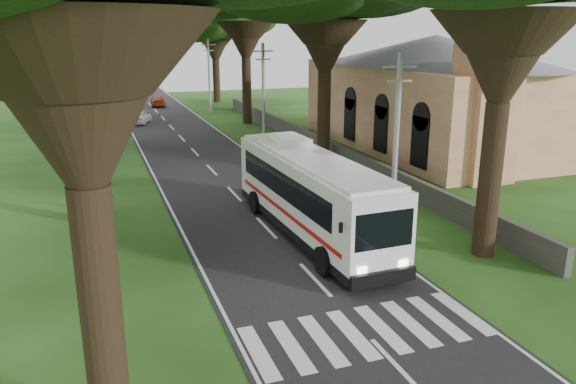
# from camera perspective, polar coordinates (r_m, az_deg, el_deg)

# --- Properties ---
(ground) EXTENTS (140.00, 140.00, 0.00)m
(ground) POSITION_cam_1_polar(r_m,az_deg,el_deg) (19.46, 5.03, -11.25)
(ground) COLOR #1F4313
(ground) RESTS_ON ground
(road) EXTENTS (8.00, 120.00, 0.04)m
(road) POSITION_cam_1_polar(r_m,az_deg,el_deg) (42.26, -9.19, 3.74)
(road) COLOR black
(road) RESTS_ON ground
(crosswalk) EXTENTS (8.00, 3.00, 0.01)m
(crosswalk) POSITION_cam_1_polar(r_m,az_deg,el_deg) (17.90, 7.76, -13.97)
(crosswalk) COLOR silver
(crosswalk) RESTS_ON ground
(property_wall) EXTENTS (0.35, 50.00, 1.20)m
(property_wall) POSITION_cam_1_polar(r_m,az_deg,el_deg) (43.69, 2.74, 5.12)
(property_wall) COLOR #383533
(property_wall) RESTS_ON ground
(church) EXTENTS (14.00, 24.00, 11.60)m
(church) POSITION_cam_1_polar(r_m,az_deg,el_deg) (45.12, 14.69, 10.51)
(church) COLOR tan
(church) RESTS_ON ground
(pole_near) EXTENTS (1.60, 0.24, 8.00)m
(pole_near) POSITION_cam_1_polar(r_m,az_deg,el_deg) (25.63, 10.92, 5.16)
(pole_near) COLOR gray
(pole_near) RESTS_ON ground
(pole_mid) EXTENTS (1.60, 0.24, 8.00)m
(pole_mid) POSITION_cam_1_polar(r_m,az_deg,el_deg) (43.85, -2.51, 9.90)
(pole_mid) COLOR gray
(pole_mid) RESTS_ON ground
(pole_far) EXTENTS (1.60, 0.24, 8.00)m
(pole_far) POSITION_cam_1_polar(r_m,az_deg,el_deg) (63.15, -8.01, 11.67)
(pole_far) COLOR gray
(pole_far) RESTS_ON ground
(tree_r_far) EXTENTS (14.04, 14.04, 13.67)m
(tree_r_far) POSITION_cam_1_polar(r_m,az_deg,el_deg) (73.40, -7.51, 17.29)
(tree_r_far) COLOR black
(tree_r_far) RESTS_ON ground
(coach_bus) EXTENTS (3.28, 12.53, 3.67)m
(coach_bus) POSITION_cam_1_polar(r_m,az_deg,el_deg) (24.93, 2.29, -0.08)
(coach_bus) COLOR white
(coach_bus) RESTS_ON ground
(distant_car_a) EXTENTS (2.85, 4.27, 1.35)m
(distant_car_a) POSITION_cam_1_polar(r_m,az_deg,el_deg) (57.70, -14.82, 7.41)
(distant_car_a) COLOR #B5B6BB
(distant_car_a) RESTS_ON road
(distant_car_b) EXTENTS (1.89, 3.71, 1.17)m
(distant_car_b) POSITION_cam_1_polar(r_m,az_deg,el_deg) (66.84, -15.93, 8.37)
(distant_car_b) COLOR #21294D
(distant_car_b) RESTS_ON road
(distant_car_c) EXTENTS (2.08, 4.36, 1.23)m
(distant_car_c) POSITION_cam_1_polar(r_m,az_deg,el_deg) (70.74, -13.05, 8.99)
(distant_car_c) COLOR maroon
(distant_car_c) RESTS_ON road
(pedestrian) EXTENTS (0.50, 0.64, 1.57)m
(pedestrian) POSITION_cam_1_polar(r_m,az_deg,el_deg) (29.54, -17.64, -0.65)
(pedestrian) COLOR black
(pedestrian) RESTS_ON ground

